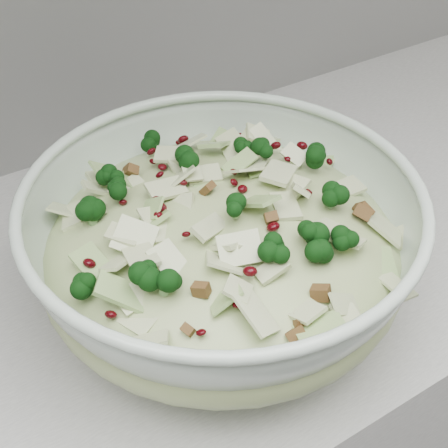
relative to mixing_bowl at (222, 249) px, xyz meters
name	(u,v)px	position (x,y,z in m)	size (l,w,h in m)	color
mixing_bowl	(222,249)	(0.00, 0.00, 0.00)	(0.52, 0.52, 0.16)	beige
salad	(222,230)	(0.00, 0.00, 0.03)	(0.52, 0.52, 0.16)	#A0AC76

